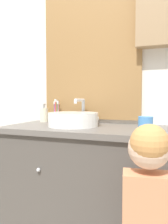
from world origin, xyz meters
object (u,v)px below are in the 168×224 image
(sink_basin, at_px, (74,119))
(drinking_cup, at_px, (146,125))
(child_figure, at_px, (148,211))
(toothbrush_holder, at_px, (56,116))
(soap_dispenser, at_px, (44,115))

(sink_basin, distance_m, drinking_cup, 0.52)
(child_figure, bearing_deg, toothbrush_holder, 139.92)
(child_figure, height_order, drinking_cup, drinking_cup)
(sink_basin, relative_size, soap_dispenser, 2.65)
(sink_basin, distance_m, toothbrush_holder, 0.31)
(soap_dispenser, bearing_deg, child_figure, -35.51)
(drinking_cup, bearing_deg, toothbrush_holder, 151.50)
(toothbrush_holder, distance_m, drinking_cup, 0.82)
(sink_basin, height_order, child_figure, sink_basin)
(toothbrush_holder, bearing_deg, soap_dispenser, -160.48)
(soap_dispenser, bearing_deg, drinking_cup, -23.88)
(sink_basin, xyz_separation_m, soap_dispenser, (-0.33, 0.17, 0.01))
(child_figure, xyz_separation_m, drinking_cup, (-0.04, 0.25, 0.33))
(toothbrush_holder, relative_size, drinking_cup, 1.98)
(sink_basin, distance_m, soap_dispenser, 0.37)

